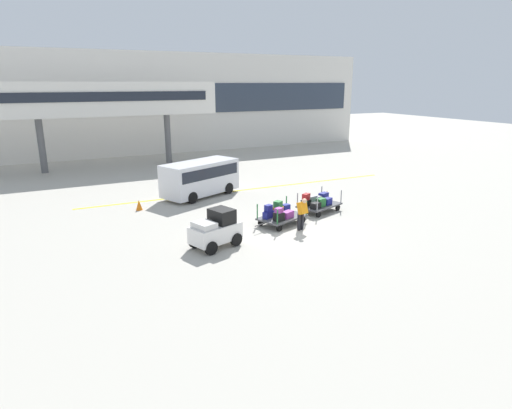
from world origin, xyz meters
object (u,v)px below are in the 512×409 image
at_px(baggage_handler, 302,212).
at_px(safety_cone_near, 139,205).
at_px(baggage_cart_middle, 318,203).
at_px(baggage_cart_lead, 280,214).
at_px(shuttle_van, 200,176).
at_px(baggage_tug, 216,230).
at_px(safety_cone_far, 327,195).

bearing_deg(baggage_handler, safety_cone_near, 132.00).
bearing_deg(baggage_cart_middle, baggage_cart_lead, -161.05).
xyz_separation_m(shuttle_van, safety_cone_near, (-4.00, -1.36, -0.96)).
xyz_separation_m(baggage_tug, baggage_handler, (4.33, 0.18, 0.11)).
xyz_separation_m(baggage_handler, shuttle_van, (-2.07, 8.10, 0.37)).
xyz_separation_m(baggage_cart_lead, safety_cone_near, (-5.58, 5.58, -0.24)).
height_order(baggage_tug, safety_cone_far, baggage_tug).
bearing_deg(baggage_handler, baggage_cart_middle, 42.03).
bearing_deg(baggage_cart_middle, safety_cone_near, 151.42).
bearing_deg(baggage_cart_middle, safety_cone_far, 43.83).
bearing_deg(shuttle_van, baggage_cart_lead, -77.21).
bearing_deg(baggage_cart_middle, shuttle_van, 126.71).
bearing_deg(baggage_handler, baggage_tug, -177.66).
height_order(safety_cone_near, safety_cone_far, same).
xyz_separation_m(baggage_tug, safety_cone_near, (-1.74, 6.92, -0.48)).
xyz_separation_m(baggage_tug, baggage_cart_middle, (6.70, 2.32, -0.24)).
bearing_deg(safety_cone_near, baggage_cart_middle, -28.58).
bearing_deg(baggage_handler, shuttle_van, 104.33).
height_order(baggage_cart_lead, baggage_handler, baggage_handler).
xyz_separation_m(baggage_tug, shuttle_van, (2.26, 8.27, 0.48)).
distance_m(baggage_cart_lead, baggage_cart_middle, 3.03).
distance_m(baggage_handler, safety_cone_near, 9.09).
height_order(baggage_tug, shuttle_van, shuttle_van).
relative_size(baggage_cart_middle, safety_cone_near, 5.59).
bearing_deg(baggage_tug, baggage_cart_middle, 19.06).
relative_size(baggage_tug, baggage_handler, 1.50).
bearing_deg(safety_cone_far, baggage_cart_middle, -136.17).
bearing_deg(baggage_tug, safety_cone_near, 104.14).
relative_size(baggage_handler, shuttle_van, 0.30).
relative_size(baggage_cart_lead, baggage_cart_middle, 1.00).
xyz_separation_m(baggage_cart_middle, shuttle_van, (-4.44, 5.96, 0.72)).
xyz_separation_m(baggage_handler, safety_cone_far, (4.27, 3.96, -0.59)).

